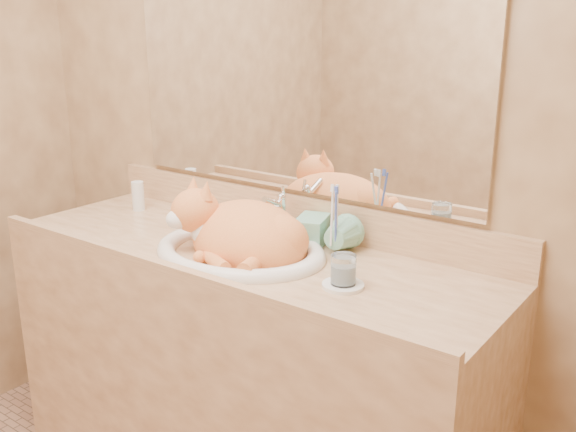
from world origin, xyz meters
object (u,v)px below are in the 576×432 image
Objects in this scene: vanity_counter at (243,376)px; cat at (240,230)px; sink_basin at (240,227)px; toothbrush_cup at (333,241)px; water_glass at (343,270)px; soap_dispenser at (306,220)px.

vanity_counter is 0.49m from cat.
vanity_counter is at bearing 126.60° from sink_basin.
toothbrush_cup is 1.40× the size of water_glass.
water_glass is (0.40, -0.05, 0.47)m from vanity_counter.
cat is at bearing 172.80° from water_glass.
cat is at bearing -58.42° from vanity_counter.
cat reaches higher than sink_basin.
cat reaches higher than water_glass.
soap_dispenser reaches higher than cat.
water_glass is at bearing -6.61° from sink_basin.
water_glass is (0.38, -0.03, -0.03)m from sink_basin.
cat is (0.00, -0.00, 0.49)m from vanity_counter.
soap_dispenser is (0.15, 0.12, 0.03)m from cat.
soap_dispenser is at bearing 43.55° from sink_basin.
soap_dispenser is (0.16, 0.12, 0.52)m from vanity_counter.
vanity_counter is 8.25× the size of soap_dispenser.
soap_dispenser is 1.78× the size of toothbrush_cup.
toothbrush_cup is at bearing -19.05° from soap_dispenser.
water_glass is (0.24, -0.17, -0.05)m from soap_dispenser.
soap_dispenser is at bearing 144.00° from water_glass.
water_glass is (0.14, -0.17, -0.00)m from toothbrush_cup.
toothbrush_cup is at bearing 129.27° from water_glass.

